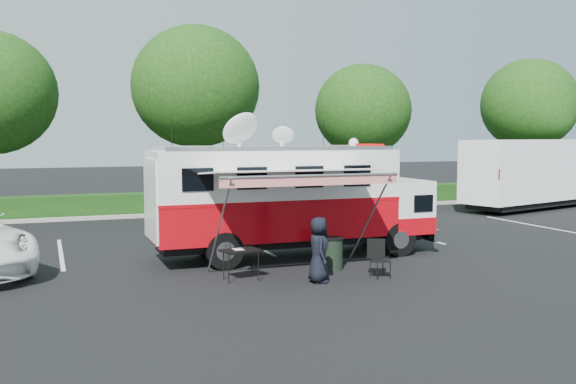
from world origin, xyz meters
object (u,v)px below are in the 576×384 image
at_px(command_truck, 292,199).
at_px(semi_trailer, 546,172).
at_px(trash_bin, 333,253).
at_px(folding_table, 241,251).

bearing_deg(command_truck, semi_trailer, 25.12).
height_order(trash_bin, semi_trailer, semi_trailer).
distance_m(command_truck, semi_trailer, 18.51).
bearing_deg(trash_bin, command_truck, 100.87).
bearing_deg(folding_table, trash_bin, 8.45).
bearing_deg(folding_table, command_truck, 46.84).
relative_size(command_truck, trash_bin, 9.83).
bearing_deg(trash_bin, folding_table, -171.55).
relative_size(folding_table, trash_bin, 1.21).
bearing_deg(folding_table, semi_trailer, 28.42).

